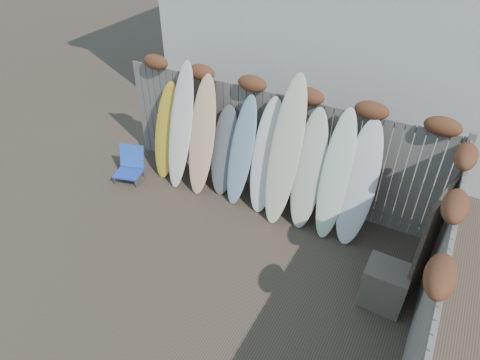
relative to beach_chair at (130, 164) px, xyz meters
The scene contains 16 objects.
ground 2.96m from the beach_chair, 29.13° to the right, with size 80.00×80.00×0.00m, color #493A2D.
back_fence 2.94m from the beach_chair, 20.01° to the left, with size 6.05×0.28×2.24m.
right_fence 5.75m from the beach_chair, 11.99° to the right, with size 0.28×4.40×2.24m.
beach_chair is the anchor object (origin of this frame).
wooden_crate 5.13m from the beach_chair, ahead, with size 0.59×0.49×0.68m, color brown.
lattice_panel 5.52m from the beach_chair, ahead, with size 0.05×1.25×1.88m, color #382C22.
surfboard_0 0.99m from the beach_chair, 45.27° to the left, with size 0.53×0.07×1.92m, color gold.
surfboard_1 1.36m from the beach_chair, 27.31° to the left, with size 0.47×0.07×2.41m, color white.
surfboard_2 1.68m from the beach_chair, 19.27° to the left, with size 0.50×0.07×2.25m, color #FFCC90.
surfboard_3 1.96m from the beach_chair, 18.51° to the left, with size 0.51×0.07×1.72m, color slate.
surfboard_4 2.35m from the beach_chair, 13.42° to the left, with size 0.46×0.07×2.04m, color #81A3BB.
surfboard_5 2.80m from the beach_chair, 11.64° to the left, with size 0.51×0.07×2.09m, color white.
surfboard_6 3.20m from the beach_chair, ahead, with size 0.53×0.07×2.60m, color beige.
surfboard_7 3.55m from the beach_chair, ahead, with size 0.51×0.07×2.10m, color beige.
surfboard_8 4.00m from the beach_chair, ahead, with size 0.47×0.07×2.22m, color silver.
surfboard_9 4.37m from the beach_chair, ahead, with size 0.55×0.07×2.13m, color white.
Camera 1 is at (2.60, -3.58, 5.08)m, focal length 32.00 mm.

